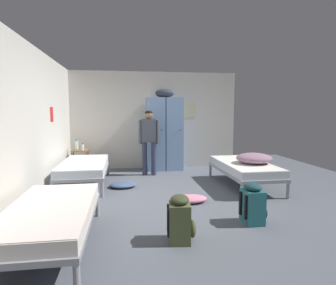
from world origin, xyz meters
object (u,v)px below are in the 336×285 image
bed_right (244,168)px  clothes_pile_denim (123,185)px  clothes_pile_pink (191,199)px  bed_left_rear (84,167)px  bedding_heap (254,158)px  backpack_teal (253,204)px  person_traveler (149,136)px  backpack_olive (181,219)px  water_bottle (77,145)px  bed_left_front (50,215)px  locker_bank (165,132)px  lotion_bottle (83,147)px  shelf_unit (80,159)px

bed_right → clothes_pile_denim: (-2.42, 0.26, -0.33)m
clothes_pile_pink → bed_left_rear: bearing=143.1°
bedding_heap → backpack_teal: 1.91m
person_traveler → backpack_olive: (0.06, -3.55, -0.66)m
person_traveler → water_bottle: 1.80m
backpack_teal → clothes_pile_denim: size_ratio=1.04×
bed_left_front → person_traveler: 3.81m
locker_bank → bed_left_rear: 2.35m
locker_bank → lotion_bottle: 2.06m
bed_right → backpack_olive: backpack_olive is taller
bed_left_front → backpack_olive: bearing=-1.8°
shelf_unit → bed_left_front: (0.25, -3.95, 0.04)m
lotion_bottle → clothes_pile_denim: 1.82m
bed_left_rear → water_bottle: size_ratio=7.39×
bed_left_rear → clothes_pile_denim: size_ratio=3.60×
shelf_unit → bed_right: bearing=-26.8°
locker_bank → bedding_heap: 2.56m
bed_left_rear → backpack_teal: 3.51m
water_bottle → clothes_pile_denim: water_bottle is taller
water_bottle → shelf_unit: bearing=-14.0°
bed_right → clothes_pile_denim: size_ratio=3.60×
bed_left_front → clothes_pile_pink: bed_left_front is taller
locker_bank → bed_right: bearing=-54.5°
shelf_unit → lotion_bottle: lotion_bottle is taller
backpack_teal → person_traveler: bearing=109.9°
bed_right → bedding_heap: (0.14, -0.15, 0.21)m
bed_left_rear → person_traveler: 1.66m
shelf_unit → bedding_heap: 4.06m
bedding_heap → water_bottle: size_ratio=2.71×
shelf_unit → bed_left_front: 3.95m
person_traveler → backpack_teal: bearing=-70.1°
person_traveler → water_bottle: person_traveler is taller
bed_right → person_traveler: person_traveler is taller
backpack_olive → clothes_pile_denim: (-0.68, 2.51, -0.21)m
lotion_bottle → bed_right: bearing=-26.7°
bed_left_rear → bed_left_front: 2.77m
locker_bank → water_bottle: size_ratio=8.05×
shelf_unit → bed_right: 3.86m
backpack_olive → bedding_heap: bearing=48.1°
backpack_olive → backpack_teal: size_ratio=1.00×
bed_left_rear → water_bottle: 1.28m
bed_right → backpack_teal: 1.97m
bed_left_front → locker_bank: bearing=65.8°
clothes_pile_denim → clothes_pile_pink: clothes_pile_pink is taller
bed_left_rear → lotion_bottle: (-0.18, 1.13, 0.27)m
locker_bank → bed_left_front: 4.53m
bed_right → backpack_olive: (-1.74, -2.25, -0.12)m
bedding_heap → clothes_pile_pink: (-1.44, -0.71, -0.53)m
backpack_teal → clothes_pile_denim: bearing=129.7°
shelf_unit → bed_right: shelf_unit is taller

